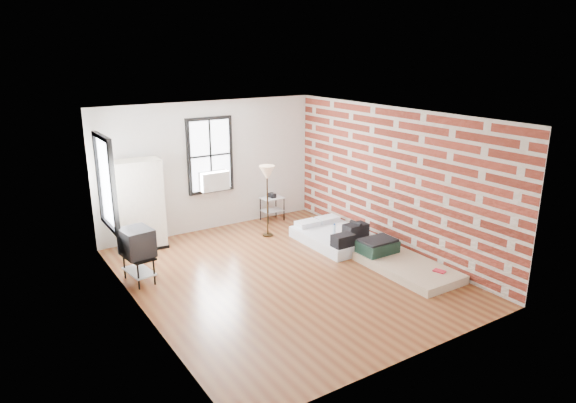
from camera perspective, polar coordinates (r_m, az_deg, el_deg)
ground at (r=9.14m, az=-0.37°, el=-8.21°), size 6.00×6.00×0.00m
room_shell at (r=8.98m, az=-0.39°, el=3.08°), size 5.02×6.02×2.80m
mattress_main at (r=10.59m, az=5.42°, el=-3.85°), size 1.24×1.68×0.54m
mattress_bare at (r=9.59m, az=12.36°, el=-6.59°), size 1.01×1.91×0.41m
wardrobe at (r=10.47m, az=-16.10°, el=-0.38°), size 0.95×0.60×1.80m
side_table at (r=11.84m, az=-1.78°, el=-0.07°), size 0.51×0.41×0.65m
floor_lamp at (r=10.63m, az=-2.34°, el=2.79°), size 0.33×0.33×1.53m
tv_stand at (r=9.02m, az=-16.42°, el=-4.58°), size 0.54×0.72×0.95m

